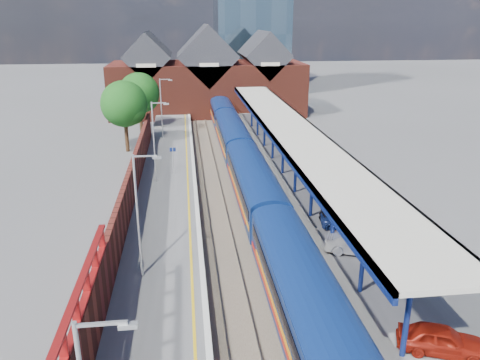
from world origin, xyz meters
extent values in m
plane|color=#5B5B5E|center=(0.00, 30.00, 0.00)|extent=(240.00, 240.00, 0.00)
cube|color=#473D33|center=(0.00, 20.00, 0.03)|extent=(6.00, 76.00, 0.06)
cube|color=slate|center=(-2.22, 20.00, 0.12)|extent=(0.07, 76.00, 0.14)
cube|color=slate|center=(-0.78, 20.00, 0.12)|extent=(0.07, 76.00, 0.14)
cube|color=slate|center=(0.78, 20.00, 0.12)|extent=(0.07, 76.00, 0.14)
cube|color=slate|center=(2.22, 20.00, 0.12)|extent=(0.07, 76.00, 0.14)
cube|color=#565659|center=(-5.50, 20.00, 0.50)|extent=(5.00, 76.00, 1.00)
cube|color=#565659|center=(6.00, 20.00, 0.50)|extent=(6.00, 76.00, 1.00)
cube|color=silver|center=(-3.15, 20.00, 1.02)|extent=(0.30, 76.00, 0.05)
cube|color=silver|center=(3.15, 20.00, 1.02)|extent=(0.30, 76.00, 0.05)
cube|color=yellow|center=(-3.75, 20.00, 1.01)|extent=(0.14, 76.00, 0.01)
cube|color=navy|center=(1.50, 1.00, 1.90)|extent=(2.81, 16.00, 2.50)
cube|color=navy|center=(1.50, 1.00, 3.15)|extent=(2.81, 16.00, 0.60)
cube|color=navy|center=(1.50, 17.60, 1.90)|extent=(2.81, 16.00, 2.50)
cube|color=navy|center=(1.50, 17.60, 3.15)|extent=(2.81, 16.00, 0.60)
cube|color=navy|center=(1.50, 34.20, 1.90)|extent=(2.81, 16.00, 2.50)
cube|color=navy|center=(1.50, 34.20, 3.15)|extent=(2.81, 16.00, 0.60)
cube|color=navy|center=(1.50, 50.80, 1.90)|extent=(2.81, 16.00, 2.50)
cube|color=navy|center=(1.50, 50.80, 3.15)|extent=(2.81, 16.00, 0.60)
cube|color=black|center=(0.08, 25.90, 2.35)|extent=(0.04, 60.54, 0.70)
cube|color=orange|center=(0.07, 25.90, 1.55)|extent=(0.03, 55.27, 0.30)
cube|color=red|center=(0.06, 25.90, 1.30)|extent=(0.03, 55.27, 0.30)
cube|color=black|center=(1.50, 56.40, 0.30)|extent=(2.00, 2.40, 0.60)
cylinder|color=navy|center=(5.00, -2.00, 3.10)|extent=(0.24, 0.24, 4.20)
cylinder|color=navy|center=(5.00, 3.00, 3.10)|extent=(0.24, 0.24, 4.20)
cylinder|color=navy|center=(5.00, 8.00, 3.10)|extent=(0.24, 0.24, 4.20)
cylinder|color=navy|center=(5.00, 13.00, 3.10)|extent=(0.24, 0.24, 4.20)
cylinder|color=navy|center=(5.00, 18.00, 3.10)|extent=(0.24, 0.24, 4.20)
cylinder|color=navy|center=(5.00, 23.00, 3.10)|extent=(0.24, 0.24, 4.20)
cylinder|color=navy|center=(5.00, 28.00, 3.10)|extent=(0.24, 0.24, 4.20)
cylinder|color=navy|center=(5.00, 33.00, 3.10)|extent=(0.24, 0.24, 4.20)
cylinder|color=navy|center=(5.00, 38.00, 3.10)|extent=(0.24, 0.24, 4.20)
cylinder|color=navy|center=(5.00, 43.00, 3.10)|extent=(0.24, 0.24, 4.20)
cube|color=beige|center=(5.50, 22.00, 5.35)|extent=(4.50, 52.00, 0.25)
cube|color=navy|center=(3.35, 22.00, 5.20)|extent=(0.20, 52.00, 0.55)
cube|color=navy|center=(7.65, 22.00, 5.20)|extent=(0.20, 52.00, 0.55)
cube|color=#A5A8AA|center=(-5.90, -8.00, 7.90)|extent=(1.20, 0.08, 0.08)
cube|color=#A5A8AA|center=(-5.30, -8.00, 7.80)|extent=(0.45, 0.18, 0.12)
cylinder|color=#A5A8AA|center=(-6.50, 6.00, 4.50)|extent=(0.12, 0.12, 7.00)
cube|color=#A5A8AA|center=(-5.90, 6.00, 7.90)|extent=(1.20, 0.08, 0.08)
cube|color=#A5A8AA|center=(-5.30, 6.00, 7.80)|extent=(0.45, 0.18, 0.12)
cylinder|color=#A5A8AA|center=(-6.50, 22.00, 4.50)|extent=(0.12, 0.12, 7.00)
cube|color=#A5A8AA|center=(-5.90, 22.00, 7.90)|extent=(1.20, 0.08, 0.08)
cube|color=#A5A8AA|center=(-5.30, 22.00, 7.80)|extent=(0.45, 0.18, 0.12)
cylinder|color=#A5A8AA|center=(-6.50, 38.00, 4.50)|extent=(0.12, 0.12, 7.00)
cube|color=#A5A8AA|center=(-5.90, 38.00, 7.90)|extent=(1.20, 0.08, 0.08)
cube|color=#A5A8AA|center=(-5.30, 38.00, 7.80)|extent=(0.45, 0.18, 0.12)
cylinder|color=#A5A8AA|center=(-5.00, 24.00, 2.25)|extent=(0.08, 0.08, 2.50)
cube|color=#0C194C|center=(-5.00, 24.00, 3.30)|extent=(0.55, 0.06, 0.35)
cube|color=#5B2218|center=(-8.10, 14.00, 2.40)|extent=(0.35, 50.00, 2.80)
cube|color=maroon|center=(-8.10, -3.00, 4.80)|extent=(0.30, 15.00, 0.12)
cube|color=maroon|center=(-8.10, -3.00, 3.85)|extent=(0.30, 15.00, 0.12)
cube|color=maroon|center=(-8.10, -4.00, 4.30)|extent=(0.30, 0.12, 1.00)
cube|color=maroon|center=(-8.10, -2.00, 4.30)|extent=(0.30, 0.12, 1.00)
cube|color=maroon|center=(-8.10, 0.00, 4.30)|extent=(0.30, 0.12, 1.00)
cube|color=maroon|center=(-8.10, 2.00, 4.30)|extent=(0.30, 0.12, 1.00)
cube|color=maroon|center=(-8.10, 4.00, 4.30)|extent=(0.30, 0.12, 1.00)
cube|color=#5B2218|center=(0.00, 58.00, 4.00)|extent=(30.00, 12.00, 8.00)
cube|color=#232328|center=(-9.00, 58.00, 9.20)|extent=(7.13, 12.00, 7.13)
cube|color=#232328|center=(0.00, 58.00, 9.20)|extent=(9.16, 12.00, 9.16)
cube|color=#232328|center=(9.00, 58.00, 9.20)|extent=(7.13, 12.00, 7.13)
cube|color=beige|center=(-9.00, 51.95, 8.20)|extent=(2.80, 0.15, 0.50)
cube|color=beige|center=(0.00, 51.95, 8.20)|extent=(2.80, 0.15, 0.50)
cube|color=beige|center=(9.00, 51.95, 8.20)|extent=(2.80, 0.15, 0.50)
cylinder|color=#382314|center=(-10.50, 36.00, 2.00)|extent=(0.44, 0.44, 4.00)
sphere|color=#134713|center=(-10.50, 36.00, 5.50)|extent=(5.20, 5.20, 5.20)
sphere|color=#134713|center=(-9.70, 35.50, 4.80)|extent=(3.20, 3.20, 3.20)
cylinder|color=#382314|center=(-9.50, 44.00, 2.00)|extent=(0.44, 0.44, 4.00)
sphere|color=#134713|center=(-9.50, 44.00, 5.50)|extent=(5.20, 5.20, 5.20)
sphere|color=#134713|center=(-8.70, 43.50, 4.80)|extent=(3.20, 3.20, 3.20)
imported|color=maroon|center=(6.72, -1.96, 1.62)|extent=(3.92, 2.65, 1.24)
imported|color=silver|center=(6.43, 7.01, 1.68)|extent=(4.37, 2.84, 1.36)
imported|color=black|center=(7.56, 11.30, 1.67)|extent=(4.76, 2.25, 1.34)
imported|color=navy|center=(7.25, 10.59, 1.59)|extent=(4.59, 2.90, 1.18)
camera|label=1|loc=(-3.80, -17.42, 14.57)|focal=35.00mm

